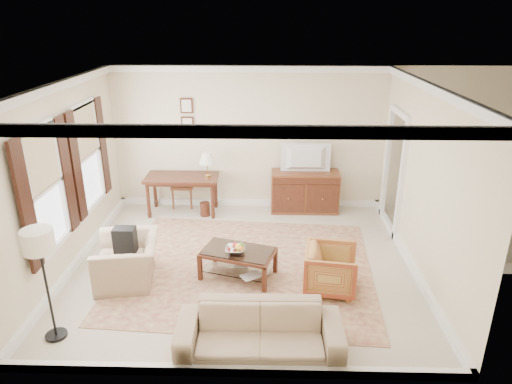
{
  "coord_description": "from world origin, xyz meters",
  "views": [
    {
      "loc": [
        0.38,
        -6.52,
        3.84
      ],
      "look_at": [
        0.2,
        0.3,
        1.15
      ],
      "focal_mm": 32.0,
      "sensor_mm": 36.0,
      "label": 1
    }
  ],
  "objects_px": {
    "sideboard": "(305,191)",
    "striped_armchair": "(331,267)",
    "tv": "(306,150)",
    "sofa": "(260,325)",
    "coffee_table": "(238,256)",
    "writing_desk": "(182,181)",
    "club_armchair": "(127,254)"
  },
  "relations": [
    {
      "from": "sideboard",
      "to": "striped_armchair",
      "type": "distance_m",
      "value": 2.92
    },
    {
      "from": "tv",
      "to": "sofa",
      "type": "xyz_separation_m",
      "value": [
        -0.84,
        -4.25,
        -0.93
      ]
    },
    {
      "from": "coffee_table",
      "to": "sofa",
      "type": "bearing_deg",
      "value": -77.83
    },
    {
      "from": "writing_desk",
      "to": "sofa",
      "type": "relative_size",
      "value": 0.73
    },
    {
      "from": "sofa",
      "to": "sideboard",
      "type": "bearing_deg",
      "value": 78.25
    },
    {
      "from": "tv",
      "to": "club_armchair",
      "type": "xyz_separation_m",
      "value": [
        -2.87,
        -2.71,
        -0.86
      ]
    },
    {
      "from": "striped_armchair",
      "to": "tv",
      "type": "bearing_deg",
      "value": 11.89
    },
    {
      "from": "writing_desk",
      "to": "sideboard",
      "type": "xyz_separation_m",
      "value": [
        2.48,
        0.17,
        -0.26
      ]
    },
    {
      "from": "tv",
      "to": "coffee_table",
      "type": "height_order",
      "value": "tv"
    },
    {
      "from": "sideboard",
      "to": "sofa",
      "type": "distance_m",
      "value": 4.35
    },
    {
      "from": "club_armchair",
      "to": "sideboard",
      "type": "bearing_deg",
      "value": 124.24
    },
    {
      "from": "striped_armchair",
      "to": "sideboard",
      "type": "bearing_deg",
      "value": 11.87
    },
    {
      "from": "tv",
      "to": "striped_armchair",
      "type": "bearing_deg",
      "value": 93.43
    },
    {
      "from": "sofa",
      "to": "writing_desk",
      "type": "bearing_deg",
      "value": 111.2
    },
    {
      "from": "writing_desk",
      "to": "sofa",
      "type": "xyz_separation_m",
      "value": [
        1.64,
        -4.1,
        -0.29
      ]
    },
    {
      "from": "sofa",
      "to": "striped_armchair",
      "type": "bearing_deg",
      "value": 52.49
    },
    {
      "from": "sideboard",
      "to": "coffee_table",
      "type": "distance_m",
      "value": 2.86
    },
    {
      "from": "sofa",
      "to": "club_armchair",
      "type": "bearing_deg",
      "value": 142.25
    },
    {
      "from": "writing_desk",
      "to": "sofa",
      "type": "bearing_deg",
      "value": -68.19
    },
    {
      "from": "sideboard",
      "to": "striped_armchair",
      "type": "relative_size",
      "value": 1.81
    },
    {
      "from": "sideboard",
      "to": "coffee_table",
      "type": "height_order",
      "value": "sideboard"
    },
    {
      "from": "coffee_table",
      "to": "striped_armchair",
      "type": "height_order",
      "value": "striped_armchair"
    },
    {
      "from": "coffee_table",
      "to": "sofa",
      "type": "xyz_separation_m",
      "value": [
        0.36,
        -1.68,
        0.03
      ]
    },
    {
      "from": "writing_desk",
      "to": "sofa",
      "type": "distance_m",
      "value": 4.43
    },
    {
      "from": "tv",
      "to": "striped_armchair",
      "type": "relative_size",
      "value": 1.26
    },
    {
      "from": "club_armchair",
      "to": "sofa",
      "type": "relative_size",
      "value": 0.53
    },
    {
      "from": "writing_desk",
      "to": "tv",
      "type": "xyz_separation_m",
      "value": [
        2.48,
        0.15,
        0.64
      ]
    },
    {
      "from": "striped_armchair",
      "to": "club_armchair",
      "type": "bearing_deg",
      "value": 94.96
    },
    {
      "from": "writing_desk",
      "to": "sideboard",
      "type": "bearing_deg",
      "value": 3.85
    },
    {
      "from": "tv",
      "to": "sofa",
      "type": "relative_size",
      "value": 0.48
    },
    {
      "from": "club_armchair",
      "to": "sofa",
      "type": "bearing_deg",
      "value": 43.53
    },
    {
      "from": "club_armchair",
      "to": "sofa",
      "type": "distance_m",
      "value": 2.55
    }
  ]
}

